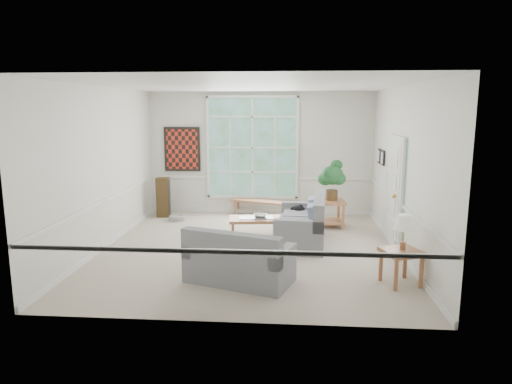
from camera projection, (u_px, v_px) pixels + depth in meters
The scene contains 24 objects.
floor at pixel (250, 249), 8.56m from camera, with size 5.50×6.00×0.01m, color #B2A493.
ceiling at pixel (249, 85), 8.02m from camera, with size 5.50×6.00×0.02m, color white.
wall_back at pixel (261, 154), 11.23m from camera, with size 5.50×0.02×3.00m, color silver.
wall_front at pixel (227, 203), 5.35m from camera, with size 5.50×0.02×3.00m, color silver.
wall_left at pixel (103, 168), 8.50m from camera, with size 0.02×6.00×3.00m, color silver.
wall_right at pixel (404, 171), 8.09m from camera, with size 0.02×6.00×3.00m, color silver.
window_back at pixel (252, 148), 11.18m from camera, with size 2.30×0.08×2.40m, color white.
entry_door at pixel (393, 190), 8.76m from camera, with size 0.08×0.90×2.10m, color white.
door_sidelight at pixel (401, 191), 8.12m from camera, with size 0.08×0.26×1.90m, color white.
wall_art at pixel (182, 149), 11.31m from camera, with size 0.90×0.06×1.10m, color maroon.
wall_frame_near at pixel (382, 158), 9.80m from camera, with size 0.04×0.26×0.32m, color black.
wall_frame_far at pixel (379, 156), 10.19m from camera, with size 0.04×0.26×0.32m, color black.
loveseat_right at pixel (301, 220), 8.85m from camera, with size 0.90×1.73×0.94m, color slate.
loveseat_front at pixel (240, 255), 6.88m from camera, with size 1.55×0.80×0.84m, color slate.
coffee_table at pixel (256, 228), 9.30m from camera, with size 1.09×0.60×0.41m, color #9B613D.
pewter_bowl at pixel (260, 216), 9.27m from camera, with size 0.33×0.33×0.08m, color #9D9DA1.
window_bench at pixel (263, 209), 11.12m from camera, with size 1.63×0.32×0.38m, color #9B613D.
end_table at pixel (330, 214), 10.08m from camera, with size 0.61×0.61×0.61m, color #9B613D.
houseplant at pixel (332, 180), 9.95m from camera, with size 0.53×0.53×0.90m, color #1F5328, non-canonical shape.
side_table at pixel (401, 267), 6.79m from camera, with size 0.52×0.52×0.53m, color #9B613D.
table_lamp at pixel (404, 232), 6.73m from camera, with size 0.31×0.31×0.53m, color white, non-canonical shape.
pet_bed at pixel (177, 218), 10.73m from camera, with size 0.39×0.39×0.11m, color gray.
floor_speaker at pixel (163, 197), 11.03m from camera, with size 0.30×0.24×0.96m, color #3E2C15.
cat at pixel (298, 209), 9.44m from camera, with size 0.30×0.21×0.14m, color black.
Camera 1 is at (0.74, -8.20, 2.59)m, focal length 32.00 mm.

